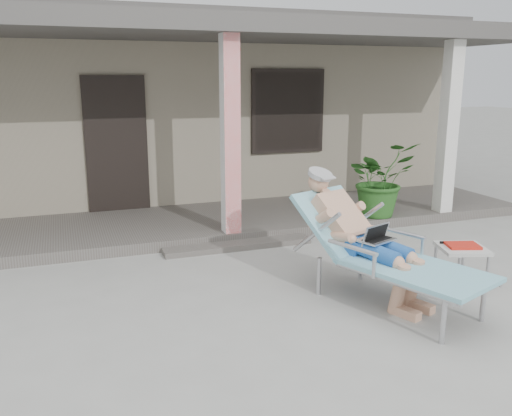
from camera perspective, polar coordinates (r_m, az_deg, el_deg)
name	(u,v)px	position (r m, az deg, el deg)	size (l,w,h in m)	color
ground	(294,300)	(5.61, 4.02, -9.67)	(60.00, 60.00, 0.00)	#9E9E99
house	(168,105)	(11.42, -9.29, 10.65)	(10.40, 5.40, 3.30)	gray
porch_deck	(215,222)	(8.27, -4.35, -1.44)	(10.00, 2.00, 0.15)	#605B56
porch_overhang	(212,35)	(7.96, -4.61, 17.67)	(10.00, 2.30, 2.85)	silver
porch_step	(238,245)	(7.23, -1.90, -3.96)	(2.00, 0.30, 0.07)	#605B56
lounger	(373,219)	(5.53, 12.25, -1.13)	(1.45, 2.16, 1.36)	#B7B7BC
side_table	(462,250)	(6.38, 20.87, -4.16)	(0.61, 0.61, 0.44)	beige
potted_palm	(380,179)	(8.42, 12.91, 3.00)	(1.02, 0.89, 1.13)	#26591E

